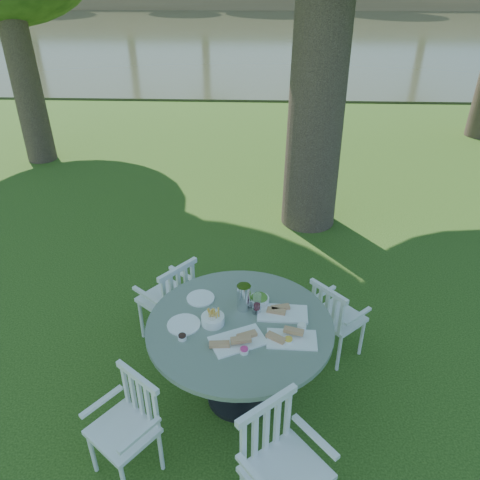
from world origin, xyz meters
name	(u,v)px	position (x,y,z in m)	size (l,w,h in m)	color
ground	(239,319)	(0.00, 0.00, 0.00)	(140.00, 140.00, 0.00)	#19360B
table	(240,338)	(0.05, -1.03, 0.67)	(1.46, 1.46, 0.82)	black
chair_ne	(333,316)	(0.87, -0.49, 0.48)	(0.57, 0.57, 0.82)	silver
chair_nw	(172,296)	(-0.62, -0.33, 0.53)	(0.61, 0.62, 0.90)	silver
chair_sw	(131,418)	(-0.69, -1.68, 0.49)	(0.57, 0.57, 0.83)	silver
chair_se	(277,456)	(0.33, -1.97, 0.55)	(0.64, 0.64, 0.93)	silver
tableware	(242,315)	(0.07, -0.98, 0.86)	(1.15, 0.81, 0.22)	white
river	(258,35)	(0.00, 23.00, 0.00)	(100.00, 28.00, 0.12)	#30331E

